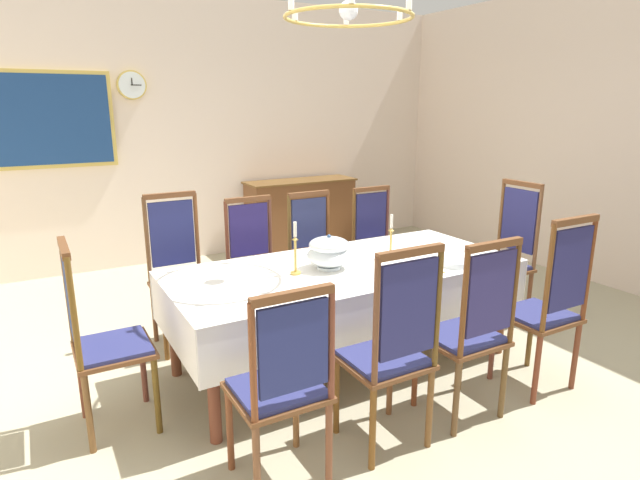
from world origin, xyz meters
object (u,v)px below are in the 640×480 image
soup_tureen (329,252)px  bowl_far_left (456,263)px  spoon_secondary (501,257)px  chair_south_b (392,347)px  bowl_near_right (492,258)px  chandelier (349,16)px  sideboard (301,214)px  chair_south_c (471,328)px  chair_head_east (506,253)px  chair_south_d (548,303)px  chair_north_d (378,243)px  candlestick_east (391,241)px  dining_table (345,276)px  spoon_primary (428,268)px  framed_painting (44,120)px  mounted_clock (132,85)px  chair_north_a (179,270)px  chair_north_c (316,252)px  candlestick_west (295,253)px  chair_south_a (282,383)px  chair_head_west (100,336)px  bowl_near_left (418,269)px  chair_north_b (256,261)px

soup_tureen → bowl_far_left: 0.90m
spoon_secondary → chair_south_b: bearing=-148.8°
bowl_near_right → chandelier: size_ratio=0.22×
spoon_secondary → sideboard: (0.07, 3.37, -0.30)m
chair_south_c → chair_head_east: chair_head_east is taller
chair_south_d → chair_north_d: (0.00, 1.88, -0.03)m
chair_south_c → bowl_near_right: bearing=36.1°
candlestick_east → bowl_far_left: 0.49m
chair_south_c → dining_table: bearing=106.5°
dining_table → chair_north_d: size_ratio=2.24×
spoon_primary → framed_painting: framed_painting is taller
bowl_near_right → mounted_clock: mounted_clock is taller
bowl_near_right → sideboard: 3.42m
chair_north_d → spoon_secondary: chair_north_d is taller
bowl_near_right → framed_painting: size_ratio=0.13×
chair_south_c → chair_north_d: bearing=70.2°
chair_north_a → chair_north_c: bearing=179.7°
chair_south_b → chandelier: chandelier is taller
chair_north_a → candlestick_west: chair_north_a is taller
chair_south_a → spoon_primary: (1.39, 0.59, 0.19)m
chair_south_a → framed_painting: bearing=99.8°
dining_table → chair_head_west: size_ratio=2.14×
candlestick_east → chair_head_west: bearing=180.0°
soup_tureen → spoon_secondary: 1.31m
sideboard → candlestick_west: bearing=62.1°
chair_north_a → mounted_clock: (0.18, 2.28, 1.44)m
sideboard → bowl_far_left: bearing=81.3°
chair_north_c → chair_head_east: chair_head_east is taller
bowl_far_left → bowl_near_left: bearing=176.4°
soup_tureen → candlestick_east: bearing=0.0°
chair_south_d → chair_north_c: bearing=109.8°
chair_south_a → mounted_clock: size_ratio=3.44×
chair_head_east → spoon_primary: size_ratio=7.08×
chair_north_a → candlestick_east: chair_north_a is taller
spoon_secondary → chair_north_b: bearing=146.5°
candlestick_east → chandelier: (-0.39, -0.00, 1.50)m
chair_head_east → chandelier: (-1.63, -0.00, 1.77)m
sideboard → chandelier: size_ratio=1.73×
dining_table → spoon_primary: bearing=-37.7°
spoon_primary → framed_painting: (-2.11, 3.58, 0.93)m
chair_head_west → bowl_far_left: chair_head_west is taller
chair_south_a → bowl_near_right: (1.92, 0.51, 0.21)m
soup_tureen → candlestick_west: 0.26m
dining_table → spoon_primary: size_ratio=14.16×
dining_table → chandelier: size_ratio=2.94×
chair_north_b → bowl_near_right: 1.88m
chair_south_a → candlestick_east: candlestick_east is taller
bowl_near_left → bowl_near_right: (0.64, -0.05, -0.00)m
dining_table → chair_south_b: size_ratio=2.08×
chair_north_c → bowl_near_left: (0.06, -1.31, 0.20)m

